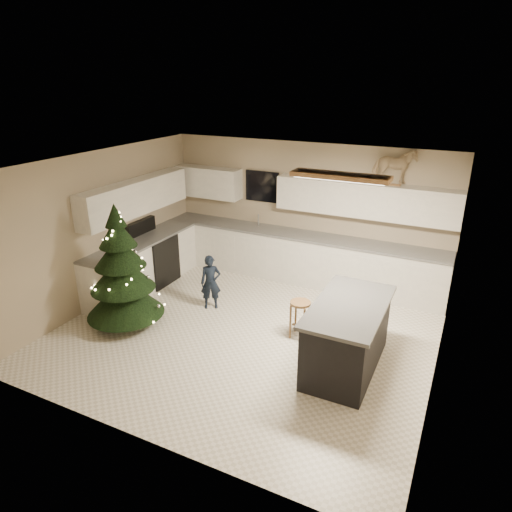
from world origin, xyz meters
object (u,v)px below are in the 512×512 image
object	(u,v)px
island	(347,336)
toddler	(211,282)
rocking_horse	(394,167)
christmas_tree	(122,277)
bar_stool	(300,311)

from	to	relation	value
island	toddler	distance (m)	2.62
toddler	rocking_horse	xyz separation A→B (m)	(2.49, 1.86, 1.84)
christmas_tree	toddler	distance (m)	1.46
bar_stool	christmas_tree	bearing A→B (deg)	-162.36
toddler	bar_stool	bearing A→B (deg)	-38.90
island	bar_stool	xyz separation A→B (m)	(-0.84, 0.44, -0.04)
island	toddler	world-z (taller)	island
bar_stool	island	bearing A→B (deg)	-27.83
island	toddler	xyz separation A→B (m)	(-2.53, 0.66, -0.01)
island	rocking_horse	size ratio (longest dim) A/B	2.24
rocking_horse	island	bearing A→B (deg)	160.57
toddler	rocking_horse	bearing A→B (deg)	5.21
toddler	rocking_horse	size ratio (longest dim) A/B	1.24
christmas_tree	rocking_horse	xyz separation A→B (m)	(3.43, 2.92, 1.50)
island	christmas_tree	size ratio (longest dim) A/B	0.85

